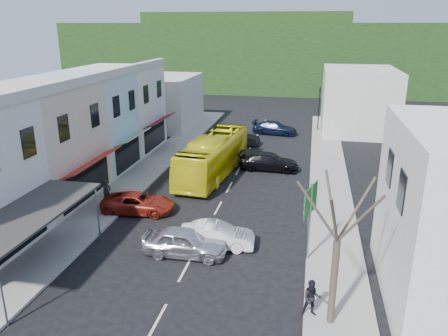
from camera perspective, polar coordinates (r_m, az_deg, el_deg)
ground at (r=26.14m, az=-2.65°, el=-8.67°), size 120.00×120.00×0.00m
sidewalk_left at (r=37.10m, az=-10.18°, el=-0.48°), size 3.00×52.00×0.15m
sidewalk_right at (r=34.67m, az=13.60°, el=-2.07°), size 3.00×52.00×0.15m
shopfront_row at (r=34.00m, az=-21.51°, el=3.68°), size 8.25×30.00×8.00m
distant_block_left at (r=53.40m, az=-8.25°, el=8.60°), size 8.00×10.00×6.00m
distant_block_right at (r=53.48m, az=17.11°, el=8.55°), size 8.00×12.00×7.00m
hillside at (r=88.10m, az=6.97°, el=14.87°), size 80.00×26.00×14.00m
bus at (r=35.61m, az=-1.38°, el=1.50°), size 3.60×11.79×3.10m
car_silver at (r=23.75m, az=-5.15°, el=-9.77°), size 4.42×1.85×1.40m
car_white at (r=24.48m, az=-1.00°, el=-8.79°), size 4.53×2.14×1.40m
car_red at (r=29.28m, az=-11.15°, el=-4.43°), size 4.73×2.24×1.40m
car_black_near at (r=37.21m, az=5.90°, el=0.78°), size 4.52×1.89×1.40m
car_black_far at (r=44.80m, az=1.64°, el=3.91°), size 4.58×2.29×1.40m
car_navy_far at (r=49.53m, az=6.64°, el=5.19°), size 4.71×2.43×1.40m
pedestrian_left at (r=30.51m, az=-15.06°, el=-3.18°), size 0.60×0.71×1.70m
pedestrian_right at (r=19.33m, az=11.40°, el=-16.27°), size 0.75×0.53×1.70m
direction_sign at (r=22.88m, az=11.06°, el=-7.13°), size 1.31×2.06×4.31m
street_tree at (r=17.68m, az=14.58°, el=-9.19°), size 4.18×4.18×7.73m
traffic_signal at (r=51.71m, az=12.29°, el=7.56°), size 1.22×1.38×5.12m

